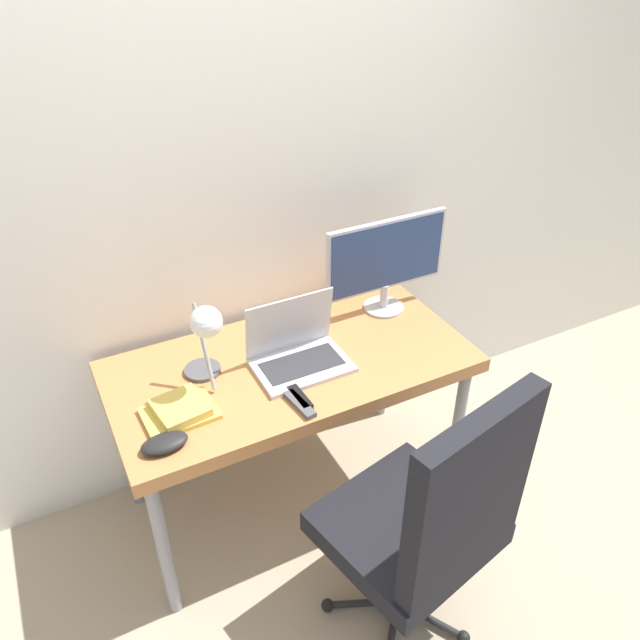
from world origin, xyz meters
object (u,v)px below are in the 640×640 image
(laptop, at_px, (298,351))
(desk_lamp, at_px, (205,332))
(monitor, at_px, (386,260))
(game_controller, at_px, (164,443))
(office_chair, at_px, (432,518))
(book_stack, at_px, (180,410))

(laptop, bearing_deg, desk_lamp, 179.34)
(monitor, height_order, game_controller, monitor)
(office_chair, bearing_deg, game_controller, 142.47)
(laptop, height_order, office_chair, office_chair)
(desk_lamp, bearing_deg, book_stack, -149.30)
(desk_lamp, distance_m, game_controller, 0.40)
(game_controller, bearing_deg, book_stack, 54.70)
(monitor, bearing_deg, laptop, -160.00)
(game_controller, bearing_deg, monitor, 19.92)
(book_stack, bearing_deg, monitor, 14.95)
(desk_lamp, bearing_deg, game_controller, -137.78)
(game_controller, bearing_deg, desk_lamp, 42.22)
(monitor, distance_m, game_controller, 1.20)
(desk_lamp, height_order, game_controller, desk_lamp)
(office_chair, xyz_separation_m, book_stack, (-0.62, 0.67, 0.18))
(book_stack, relative_size, game_controller, 1.63)
(desk_lamp, xyz_separation_m, office_chair, (0.47, -0.76, -0.42))
(book_stack, bearing_deg, office_chair, -47.55)
(book_stack, distance_m, game_controller, 0.16)
(desk_lamp, bearing_deg, monitor, 11.91)
(laptop, bearing_deg, game_controller, -160.15)
(game_controller, bearing_deg, office_chair, -37.53)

